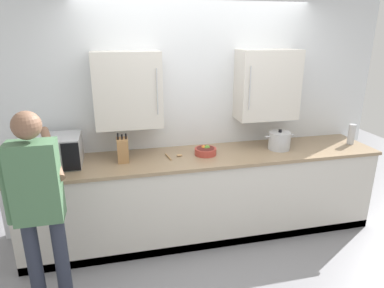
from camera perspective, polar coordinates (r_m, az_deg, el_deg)
name	(u,v)px	position (r m, az deg, el deg)	size (l,w,h in m)	color
ground_plane	(224,273)	(3.46, 5.38, -20.96)	(9.45, 9.45, 0.00)	gray
back_wall_tiled	(197,100)	(3.79, 0.82, 7.39)	(4.36, 0.44, 2.83)	silver
counter_unit	(204,195)	(3.79, 2.07, -8.57)	(3.83, 0.72, 0.94)	beige
microwave_oven	(48,152)	(3.53, -23.21, -1.27)	(0.58, 0.80, 0.29)	#B7BABF
stock_pot	(279,141)	(3.87, 14.55, 0.57)	(0.34, 0.25, 0.23)	#B7BABF
fruit_bowl	(206,151)	(3.60, 2.30, -1.15)	(0.23, 0.23, 0.10)	#AD3D33
thermos_flask	(351,134)	(4.33, 25.37, 1.53)	(0.08, 0.08, 0.23)	#B7BABF
knife_block	(123,150)	(3.45, -11.63, -1.00)	(0.11, 0.15, 0.31)	#A37547
wooden_spoon	(175,156)	(3.54, -2.97, -2.03)	(0.18, 0.18, 0.02)	tan
person_figure	(38,201)	(2.76, -24.55, -8.71)	(0.44, 0.65, 1.69)	#282D3D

